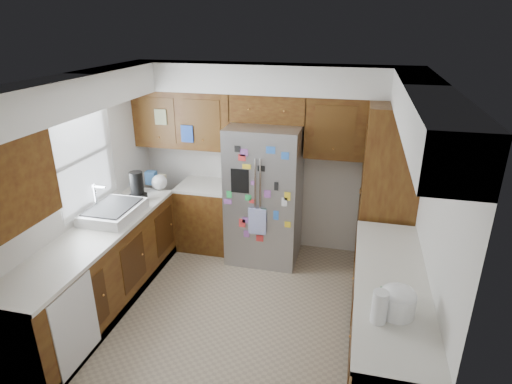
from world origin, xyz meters
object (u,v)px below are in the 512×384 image
Objects in this scene: pantry at (387,194)px; paper_towel at (379,307)px; fridge at (265,194)px; rice_cooker at (398,300)px.

pantry is 8.28× the size of paper_towel.
fridge reaches higher than rice_cooker.
pantry is at bearing 86.47° from paper_towel.
paper_towel reaches higher than rice_cooker.
pantry is 1.51m from fridge.
fridge is at bearing 125.06° from rice_cooker.
rice_cooker is at bearing 42.92° from paper_towel.
pantry is 1.19× the size of fridge.
rice_cooker is 0.19m from paper_towel.
paper_towel is (-0.14, -2.21, -0.03)m from pantry.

